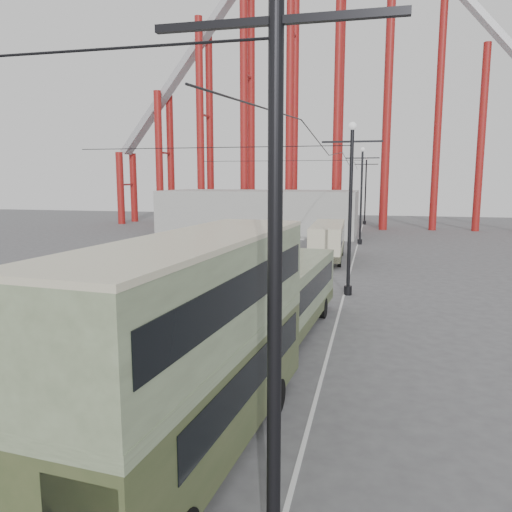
% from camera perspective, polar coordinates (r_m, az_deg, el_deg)
% --- Properties ---
extents(ground, '(160.00, 160.00, 0.00)m').
position_cam_1_polar(ground, '(13.27, -21.25, -20.48)').
color(ground, '#4E4D50').
rests_on(ground, ground).
extents(road_markings, '(12.52, 120.00, 0.01)m').
position_cam_1_polar(road_markings, '(30.78, -1.50, -3.08)').
color(road_markings, silver).
rests_on(road_markings, ground).
extents(lamp_post_near, '(3.20, 0.44, 10.80)m').
position_cam_1_polar(lamp_post_near, '(6.70, 2.31, 21.67)').
color(lamp_post_near, black).
rests_on(lamp_post_near, ground).
extents(lamp_post_mid, '(3.20, 0.44, 9.32)m').
position_cam_1_polar(lamp_post_mid, '(27.49, 10.71, 5.17)').
color(lamp_post_mid, black).
rests_on(lamp_post_mid, ground).
extents(lamp_post_far, '(3.20, 0.44, 9.32)m').
position_cam_1_polar(lamp_post_far, '(49.45, 11.93, 6.70)').
color(lamp_post_far, black).
rests_on(lamp_post_far, ground).
extents(lamp_post_distant, '(3.20, 0.44, 9.32)m').
position_cam_1_polar(lamp_post_distant, '(71.44, 12.41, 7.29)').
color(lamp_post_distant, black).
rests_on(lamp_post_distant, ground).
extents(roller_coaster, '(52.95, 5.00, 55.48)m').
position_cam_1_polar(roller_coaster, '(68.97, 5.57, 22.70)').
color(roller_coaster, maroon).
rests_on(roller_coaster, ground).
extents(fairground_shed, '(22.00, 10.00, 5.00)m').
position_cam_1_polar(fairground_shed, '(57.99, 0.48, 5.03)').
color(fairground_shed, '#9A9B96').
rests_on(fairground_shed, ground).
extents(double_decker_bus, '(3.24, 9.72, 5.12)m').
position_cam_1_polar(double_decker_bus, '(11.35, -6.70, -9.19)').
color(double_decker_bus, '#394525').
rests_on(double_decker_bus, ground).
extents(single_decker_green, '(3.15, 10.50, 2.93)m').
position_cam_1_polar(single_decker_green, '(20.25, 3.23, -4.64)').
color(single_decker_green, '#677455').
rests_on(single_decker_green, ground).
extents(single_decker_cream, '(2.64, 9.33, 2.88)m').
position_cam_1_polar(single_decker_cream, '(39.53, 8.19, 1.86)').
color(single_decker_cream, beige).
rests_on(single_decker_cream, ground).
extents(pedestrian, '(0.67, 0.45, 1.81)m').
position_cam_1_polar(pedestrian, '(17.04, -7.04, -9.92)').
color(pedestrian, '#222227').
rests_on(pedestrian, ground).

